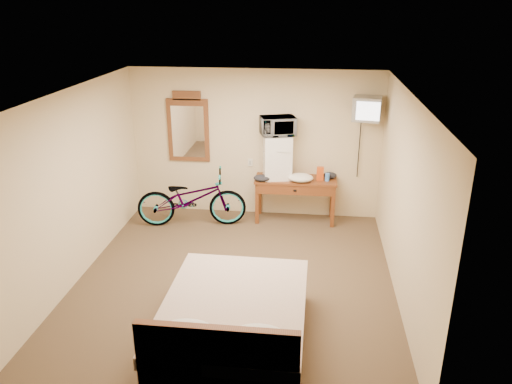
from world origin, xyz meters
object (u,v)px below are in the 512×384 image
crt_television (367,109)px  bicycle (192,198)px  microwave (278,126)px  blue_cup (327,177)px  wall_mirror (188,128)px  desk (296,186)px  mini_fridge (277,157)px  bed (233,324)px

crt_television → bicycle: size_ratio=0.33×
microwave → blue_cup: microwave is taller
microwave → wall_mirror: (-1.53, 0.21, -0.13)m
wall_mirror → desk: bearing=-8.4°
crt_television → wall_mirror: 2.96m
mini_fridge → blue_cup: mini_fridge is taller
mini_fridge → blue_cup: bearing=-5.2°
bicycle → bed: size_ratio=0.88×
bicycle → desk: bearing=-87.8°
bed → mini_fridge: bearing=86.6°
microwave → bed: bearing=-110.9°
desk → bicycle: bicycle is taller
microwave → bicycle: microwave is taller
bicycle → microwave: bearing=-82.8°
desk → bed: (-0.52, -3.38, -0.33)m
wall_mirror → crt_television: bearing=-4.9°
desk → microwave: size_ratio=2.49×
mini_fridge → wall_mirror: 1.60m
microwave → crt_television: size_ratio=0.93×
desk → crt_television: (1.06, 0.02, 1.32)m
blue_cup → wall_mirror: size_ratio=0.11×
microwave → crt_television: 1.42m
microwave → bed: 3.69m
desk → bed: bed is taller
desk → crt_television: bearing=1.2°
blue_cup → bed: size_ratio=0.06×
bicycle → bed: bearing=-168.2°
mini_fridge → bed: size_ratio=0.36×
mini_fridge → crt_television: bearing=-1.6°
crt_television → wall_mirror: crt_television is taller
mini_fridge → bicycle: 1.57m
microwave → blue_cup: 1.16m
microwave → bicycle: bearing=179.1°
crt_television → wall_mirror: (-2.91, 0.25, -0.45)m
desk → mini_fridge: 0.58m
blue_cup → bed: bed is taller
desk → bed: 3.43m
microwave → bed: (-0.20, -3.44, -1.33)m
desk → microwave: 1.05m
mini_fridge → microwave: size_ratio=1.34×
crt_television → bed: 4.10m
desk → crt_television: size_ratio=2.31×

